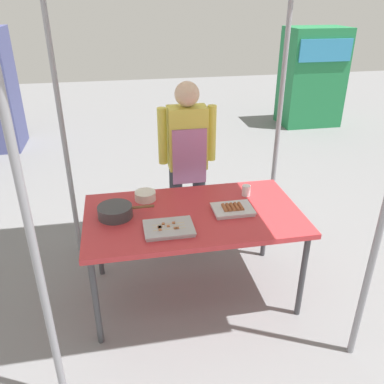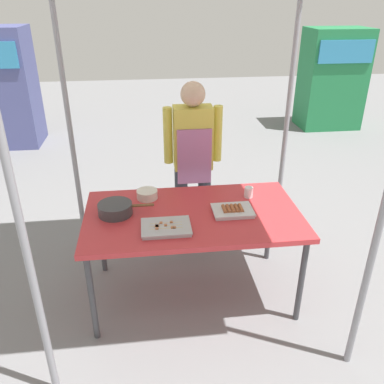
{
  "view_description": "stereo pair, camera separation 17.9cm",
  "coord_description": "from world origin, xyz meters",
  "px_view_note": "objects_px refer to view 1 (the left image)",
  "views": [
    {
      "loc": [
        -0.49,
        -2.54,
        2.23
      ],
      "look_at": [
        0.0,
        0.05,
        0.9
      ],
      "focal_mm": 37.52,
      "sensor_mm": 36.0,
      "label": 1
    },
    {
      "loc": [
        -0.32,
        -2.57,
        2.23
      ],
      "look_at": [
        0.0,
        0.05,
        0.9
      ],
      "focal_mm": 37.52,
      "sensor_mm": 36.0,
      "label": 2
    }
  ],
  "objects_px": {
    "tray_grilled_sausages": "(233,209)",
    "vendor_woman": "(187,154)",
    "tray_meat_skewers": "(169,228)",
    "drink_cup_near_edge": "(246,190)",
    "neighbor_stall_left": "(312,77)",
    "stall_table": "(193,219)",
    "cooking_wok": "(115,211)",
    "condiment_bowl": "(145,196)"
  },
  "relations": [
    {
      "from": "cooking_wok",
      "to": "condiment_bowl",
      "type": "relative_size",
      "value": 2.49
    },
    {
      "from": "drink_cup_near_edge",
      "to": "vendor_woman",
      "type": "height_order",
      "value": "vendor_woman"
    },
    {
      "from": "cooking_wok",
      "to": "neighbor_stall_left",
      "type": "distance_m",
      "value": 5.49
    },
    {
      "from": "tray_meat_skewers",
      "to": "drink_cup_near_edge",
      "type": "relative_size",
      "value": 4.0
    },
    {
      "from": "drink_cup_near_edge",
      "to": "neighbor_stall_left",
      "type": "bearing_deg",
      "value": 58.15
    },
    {
      "from": "tray_meat_skewers",
      "to": "vendor_woman",
      "type": "xyz_separation_m",
      "value": [
        0.31,
        0.99,
        0.15
      ]
    },
    {
      "from": "vendor_woman",
      "to": "condiment_bowl",
      "type": "bearing_deg",
      "value": 49.45
    },
    {
      "from": "cooking_wok",
      "to": "tray_grilled_sausages",
      "type": "bearing_deg",
      "value": -5.64
    },
    {
      "from": "cooking_wok",
      "to": "vendor_woman",
      "type": "relative_size",
      "value": 0.26
    },
    {
      "from": "tray_grilled_sausages",
      "to": "neighbor_stall_left",
      "type": "distance_m",
      "value": 5.05
    },
    {
      "from": "neighbor_stall_left",
      "to": "stall_table",
      "type": "bearing_deg",
      "value": -125.09
    },
    {
      "from": "tray_grilled_sausages",
      "to": "drink_cup_near_edge",
      "type": "height_order",
      "value": "drink_cup_near_edge"
    },
    {
      "from": "stall_table",
      "to": "tray_meat_skewers",
      "type": "distance_m",
      "value": 0.3
    },
    {
      "from": "neighbor_stall_left",
      "to": "condiment_bowl",
      "type": "bearing_deg",
      "value": -129.88
    },
    {
      "from": "cooking_wok",
      "to": "stall_table",
      "type": "bearing_deg",
      "value": -5.37
    },
    {
      "from": "tray_meat_skewers",
      "to": "vendor_woman",
      "type": "height_order",
      "value": "vendor_woman"
    },
    {
      "from": "cooking_wok",
      "to": "neighbor_stall_left",
      "type": "relative_size",
      "value": 0.24
    },
    {
      "from": "drink_cup_near_edge",
      "to": "neighbor_stall_left",
      "type": "height_order",
      "value": "neighbor_stall_left"
    },
    {
      "from": "vendor_woman",
      "to": "cooking_wok",
      "type": "bearing_deg",
      "value": 47.64
    },
    {
      "from": "tray_grilled_sausages",
      "to": "drink_cup_near_edge",
      "type": "distance_m",
      "value": 0.3
    },
    {
      "from": "drink_cup_near_edge",
      "to": "tray_grilled_sausages",
      "type": "bearing_deg",
      "value": -127.12
    },
    {
      "from": "tray_meat_skewers",
      "to": "tray_grilled_sausages",
      "type": "bearing_deg",
      "value": 19.1
    },
    {
      "from": "stall_table",
      "to": "cooking_wok",
      "type": "distance_m",
      "value": 0.58
    },
    {
      "from": "stall_table",
      "to": "cooking_wok",
      "type": "bearing_deg",
      "value": 174.63
    },
    {
      "from": "tray_grilled_sausages",
      "to": "vendor_woman",
      "type": "relative_size",
      "value": 0.19
    },
    {
      "from": "tray_meat_skewers",
      "to": "condiment_bowl",
      "type": "distance_m",
      "value": 0.5
    },
    {
      "from": "vendor_woman",
      "to": "drink_cup_near_edge",
      "type": "bearing_deg",
      "value": 123.25
    },
    {
      "from": "stall_table",
      "to": "cooking_wok",
      "type": "xyz_separation_m",
      "value": [
        -0.57,
        0.05,
        0.1
      ]
    },
    {
      "from": "drink_cup_near_edge",
      "to": "neighbor_stall_left",
      "type": "relative_size",
      "value": 0.05
    },
    {
      "from": "vendor_woman",
      "to": "neighbor_stall_left",
      "type": "bearing_deg",
      "value": -129.78
    },
    {
      "from": "tray_meat_skewers",
      "to": "vendor_woman",
      "type": "relative_size",
      "value": 0.22
    },
    {
      "from": "stall_table",
      "to": "drink_cup_near_edge",
      "type": "relative_size",
      "value": 18.7
    },
    {
      "from": "tray_grilled_sausages",
      "to": "neighbor_stall_left",
      "type": "bearing_deg",
      "value": 57.84
    },
    {
      "from": "stall_table",
      "to": "condiment_bowl",
      "type": "bearing_deg",
      "value": 139.69
    },
    {
      "from": "cooking_wok",
      "to": "drink_cup_near_edge",
      "type": "xyz_separation_m",
      "value": [
        1.04,
        0.15,
        -0.0
      ]
    },
    {
      "from": "stall_table",
      "to": "cooking_wok",
      "type": "height_order",
      "value": "cooking_wok"
    },
    {
      "from": "stall_table",
      "to": "condiment_bowl",
      "type": "distance_m",
      "value": 0.44
    },
    {
      "from": "drink_cup_near_edge",
      "to": "tray_meat_skewers",
      "type": "bearing_deg",
      "value": -148.92
    },
    {
      "from": "condiment_bowl",
      "to": "tray_meat_skewers",
      "type": "bearing_deg",
      "value": -76.29
    },
    {
      "from": "condiment_bowl",
      "to": "stall_table",
      "type": "bearing_deg",
      "value": -40.31
    },
    {
      "from": "vendor_woman",
      "to": "tray_meat_skewers",
      "type": "bearing_deg",
      "value": 72.62
    },
    {
      "from": "drink_cup_near_edge",
      "to": "neighbor_stall_left",
      "type": "distance_m",
      "value": 4.75
    }
  ]
}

